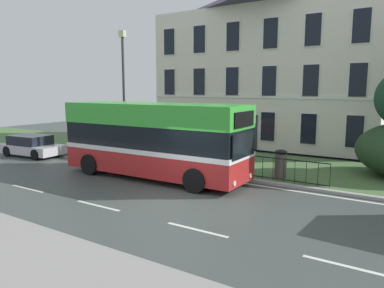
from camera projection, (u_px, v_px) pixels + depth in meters
ground_plane at (195, 194)px, 14.04m from camera, size 60.00×56.00×0.18m
georgian_townhouse at (274, 60)px, 26.04m from camera, size 15.18×8.24×11.54m
iron_verge_railing at (190, 158)px, 17.77m from camera, size 13.01×0.04×0.97m
single_decker_bus at (154, 139)px, 16.33m from camera, size 8.74×2.68×3.31m
parked_hatchback_01 at (32, 146)px, 21.86m from camera, size 3.92×2.14×1.22m
street_lamp_post at (124, 86)px, 20.75m from camera, size 0.36×0.24×7.01m
litter_bin at (281, 164)px, 16.00m from camera, size 0.52×0.52×1.22m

